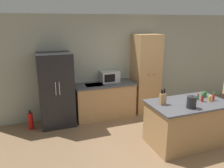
# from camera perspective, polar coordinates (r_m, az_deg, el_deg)

# --- Properties ---
(ground_plane) EXTENTS (14.00, 14.00, 0.00)m
(ground_plane) POSITION_cam_1_polar(r_m,az_deg,el_deg) (4.64, 16.10, -16.25)
(ground_plane) COLOR #846647
(wall_back) EXTENTS (7.20, 0.06, 2.60)m
(wall_back) POSITION_cam_1_polar(r_m,az_deg,el_deg) (6.05, 4.06, 5.31)
(wall_back) COLOR #9EA393
(wall_back) RESTS_ON ground_plane
(refrigerator) EXTENTS (0.78, 0.70, 1.74)m
(refrigerator) POSITION_cam_1_polar(r_m,az_deg,el_deg) (5.31, -14.39, -1.51)
(refrigerator) COLOR black
(refrigerator) RESTS_ON ground_plane
(back_counter) EXTENTS (1.57, 0.66, 0.90)m
(back_counter) POSITION_cam_1_polar(r_m,az_deg,el_deg) (5.70, -1.92, -4.21)
(back_counter) COLOR tan
(back_counter) RESTS_ON ground_plane
(pantry_cabinet) EXTENTS (0.68, 0.61, 2.11)m
(pantry_cabinet) POSITION_cam_1_polar(r_m,az_deg,el_deg) (6.00, 8.76, 2.65)
(pantry_cabinet) COLOR tan
(pantry_cabinet) RESTS_ON ground_plane
(kitchen_island) EXTENTS (1.58, 0.92, 0.89)m
(kitchen_island) POSITION_cam_1_polar(r_m,az_deg,el_deg) (4.74, 18.91, -9.57)
(kitchen_island) COLOR tan
(kitchen_island) RESTS_ON ground_plane
(microwave) EXTENTS (0.47, 0.33, 0.28)m
(microwave) POSITION_cam_1_polar(r_m,az_deg,el_deg) (5.70, -0.60, 1.97)
(microwave) COLOR #B2B5B7
(microwave) RESTS_ON back_counter
(knife_block) EXTENTS (0.12, 0.07, 0.33)m
(knife_block) POSITION_cam_1_polar(r_m,az_deg,el_deg) (4.29, 13.13, -3.74)
(knife_block) COLOR tan
(knife_block) RESTS_ON kitchen_island
(spice_bottle_tall_dark) EXTENTS (0.05, 0.05, 0.15)m
(spice_bottle_tall_dark) POSITION_cam_1_polar(r_m,az_deg,el_deg) (4.70, 22.52, -3.40)
(spice_bottle_tall_dark) COLOR #B2281E
(spice_bottle_tall_dark) RESTS_ON kitchen_island
(spice_bottle_short_red) EXTENTS (0.04, 0.04, 0.13)m
(spice_bottle_short_red) POSITION_cam_1_polar(r_m,az_deg,el_deg) (4.78, 21.51, -3.12)
(spice_bottle_short_red) COLOR #337033
(spice_bottle_short_red) RESTS_ON kitchen_island
(spice_bottle_amber_oil) EXTENTS (0.05, 0.05, 0.17)m
(spice_bottle_amber_oil) POSITION_cam_1_polar(r_m,az_deg,el_deg) (4.84, 25.00, -3.02)
(spice_bottle_amber_oil) COLOR #B2281E
(spice_bottle_amber_oil) RESTS_ON kitchen_island
(spice_bottle_green_herb) EXTENTS (0.06, 0.06, 0.11)m
(spice_bottle_green_herb) POSITION_cam_1_polar(r_m,az_deg,el_deg) (4.96, 22.67, -2.68)
(spice_bottle_green_herb) COLOR #337033
(spice_bottle_green_herb) RESTS_ON kitchen_island
(spice_bottle_pale_salt) EXTENTS (0.06, 0.06, 0.12)m
(spice_bottle_pale_salt) POSITION_cam_1_polar(r_m,az_deg,el_deg) (5.03, 23.19, -2.46)
(spice_bottle_pale_salt) COLOR #337033
(spice_bottle_pale_salt) RESTS_ON kitchen_island
(spice_bottle_orange_cap) EXTENTS (0.05, 0.05, 0.12)m
(spice_bottle_orange_cap) POSITION_cam_1_polar(r_m,az_deg,el_deg) (4.78, 24.22, -3.49)
(spice_bottle_orange_cap) COLOR gold
(spice_bottle_orange_cap) RESTS_ON kitchen_island
(kettle) EXTENTS (0.17, 0.17, 0.25)m
(kettle) POSITION_cam_1_polar(r_m,az_deg,el_deg) (4.27, 20.06, -4.47)
(kettle) COLOR #232326
(kettle) RESTS_ON kitchen_island
(fire_extinguisher) EXTENTS (0.11, 0.11, 0.46)m
(fire_extinguisher) POSITION_cam_1_polar(r_m,az_deg,el_deg) (5.47, -20.46, -8.99)
(fire_extinguisher) COLOR red
(fire_extinguisher) RESTS_ON ground_plane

